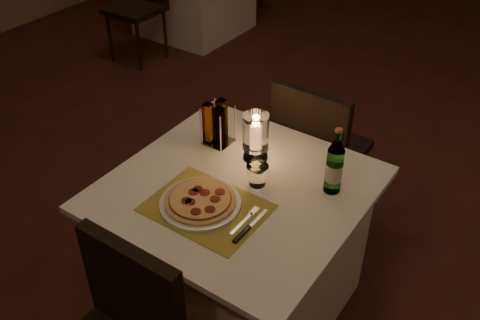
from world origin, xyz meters
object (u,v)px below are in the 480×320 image
Objects in this scene: hurricane_candle at (256,134)px; main_table at (237,249)px; chair_far at (316,143)px; water_bottle at (334,167)px; tumbler at (257,175)px; pizza at (200,200)px; plate at (200,203)px.

main_table is at bearing -77.05° from hurricane_candle.
water_bottle reaches higher than chair_far.
chair_far is (-0.00, 0.71, 0.18)m from main_table.
tumbler is 0.20m from hurricane_candle.
chair_far is 3.21× the size of pizza.
main_table is 0.74m from chair_far.
water_bottle reaches higher than tumbler.
pizza is 0.26m from tumbler.
tumbler is at bearing -54.28° from hurricane_candle.
plate is at bearing -114.64° from tumbler.
main_table is 0.44m from pizza.
pizza is 0.54m from water_bottle.
chair_far is 0.69m from water_bottle.
chair_far reaches higher than main_table.
chair_far is 0.70m from tumbler.
tumbler is at bearing 44.56° from main_table.
chair_far is at bearing 90.00° from main_table.
water_bottle is (0.27, 0.14, 0.07)m from tumbler.
pizza is (-0.05, -0.18, 0.39)m from main_table.
hurricane_candle is at bearing 125.72° from tumbler.
plate is 0.26m from tumbler.
plate is at bearing 179.36° from pizza.
water_bottle is at bearing -1.78° from hurricane_candle.
chair_far is at bearing 95.17° from tumbler.
tumbler is at bearing -153.06° from water_bottle.
tumbler reaches higher than main_table.
pizza is 0.40m from hurricane_candle.
plate is (-0.05, -0.89, 0.20)m from chair_far.
pizza is at bearing -90.31° from hurricane_candle.
water_bottle is at bearing 26.94° from tumbler.
tumbler reaches higher than pizza.
main_table is at bearing -90.00° from chair_far.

